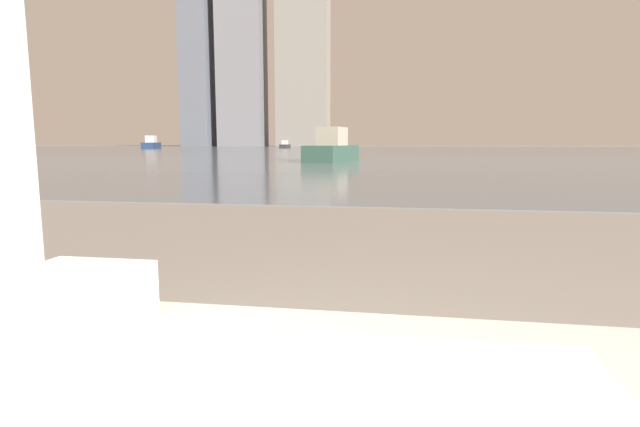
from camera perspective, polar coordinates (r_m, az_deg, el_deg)
towel_stack at (r=1.11m, az=-25.62°, el=-8.74°), size 0.23×0.19×0.12m
harbor_water at (r=61.98m, az=9.22°, el=7.17°), size 180.00×110.00×0.01m
harbor_boat_0 at (r=83.83m, az=-4.03°, el=7.78°), size 1.18×3.41×1.28m
harbor_boat_1 at (r=80.38m, az=-18.73°, el=7.53°), size 3.01×5.47×1.94m
harbor_boat_3 at (r=24.01m, az=1.39°, el=7.33°), size 2.23×4.53×1.63m
harbor_boat_4 at (r=57.94m, az=-31.86°, el=6.53°), size 3.37×4.13×1.51m
skyline_tower_0 at (r=131.78m, az=-13.80°, el=21.76°), size 6.50×10.62×65.04m
skyline_tower_2 at (r=123.14m, az=-1.98°, el=20.27°), size 12.03×6.53×53.73m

